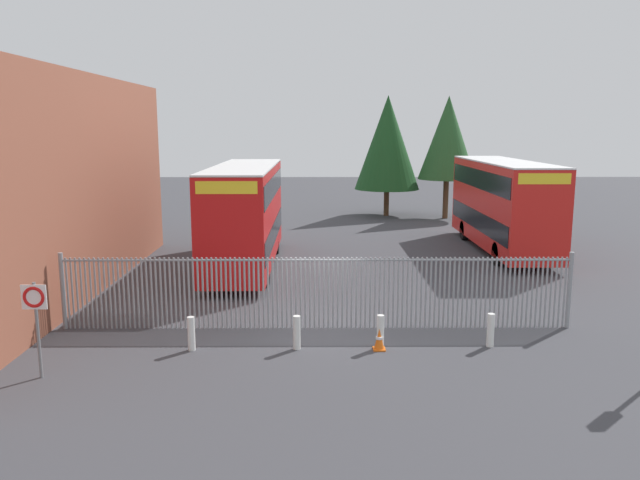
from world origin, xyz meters
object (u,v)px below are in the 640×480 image
Objects in this scene: bollard_near_right at (380,332)px; speed_limit_sign_post at (35,308)px; bollard_near_left at (191,334)px; double_decker_bus_near_gate at (245,212)px; traffic_cone_by_gate at (379,340)px; bollard_center_front at (297,333)px; double_decker_bus_behind_fence_left at (503,202)px; bollard_far_right at (491,330)px.

speed_limit_sign_post is at bearing -166.58° from bollard_near_right.
speed_limit_sign_post is (-3.31, -1.90, 1.30)m from bollard_near_left.
double_decker_bus_near_gate reaches higher than traffic_cone_by_gate.
bollard_near_left is at bearing 29.89° from speed_limit_sign_post.
bollard_center_front is 1.61× the size of traffic_cone_by_gate.
double_decker_bus_behind_fence_left is at bearing 44.92° from speed_limit_sign_post.
bollard_near_right is 0.22m from traffic_cone_by_gate.
double_decker_bus_behind_fence_left reaches higher than bollard_center_front.
traffic_cone_by_gate is at bearing -65.08° from double_decker_bus_near_gate.
double_decker_bus_near_gate reaches higher than bollard_near_left.
bollard_center_front is 1.00× the size of bollard_far_right.
traffic_cone_by_gate is (5.15, 0.01, -0.19)m from bollard_near_left.
bollard_center_front is (2.88, 0.07, 0.00)m from bollard_near_left.
double_decker_bus_behind_fence_left reaches higher than speed_limit_sign_post.
bollard_far_right is (7.92, -10.09, -1.95)m from double_decker_bus_near_gate.
traffic_cone_by_gate is (2.26, -0.07, -0.19)m from bollard_center_front.
bollard_near_right is 3.08m from bollard_far_right.
speed_limit_sign_post is (-15.88, -15.84, -0.65)m from double_decker_bus_behind_fence_left.
double_decker_bus_behind_fence_left is 11.38× the size of bollard_near_right.
bollard_center_front is at bearing -178.72° from bollard_near_right.
bollard_near_left is 5.15m from traffic_cone_by_gate.
bollard_near_right is at bearing 70.70° from traffic_cone_by_gate.
double_decker_bus_behind_fence_left is (12.21, 3.61, 0.00)m from double_decker_bus_near_gate.
bollard_center_front is at bearing -76.14° from double_decker_bus_near_gate.
bollard_near_right is 1.61× the size of traffic_cone_by_gate.
bollard_near_left is at bearing -178.34° from bollard_far_right.
traffic_cone_by_gate is at bearing -1.69° from bollard_center_front.
bollard_center_front is (2.53, -10.25, -1.95)m from double_decker_bus_near_gate.
double_decker_bus_behind_fence_left is 15.78m from bollard_near_right.
bollard_far_right is at bearing 10.48° from speed_limit_sign_post.
double_decker_bus_behind_fence_left is 22.44m from speed_limit_sign_post.
speed_limit_sign_post is at bearing -162.31° from bollard_center_front.
double_decker_bus_near_gate is 10.51m from bollard_near_left.
bollard_center_front is at bearing 178.31° from traffic_cone_by_gate.
double_decker_bus_behind_fence_left is 11.38× the size of bollard_center_front.
bollard_near_right is 8.84m from speed_limit_sign_post.
double_decker_bus_near_gate is 10.74m from bollard_center_front.
double_decker_bus_behind_fence_left reaches higher than bollard_far_right.
speed_limit_sign_post reaches higher than bollard_center_front.
traffic_cone_by_gate is (4.79, -10.32, -2.13)m from double_decker_bus_near_gate.
double_decker_bus_behind_fence_left reaches higher than bollard_near_left.
speed_limit_sign_post is at bearing -150.11° from bollard_near_left.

